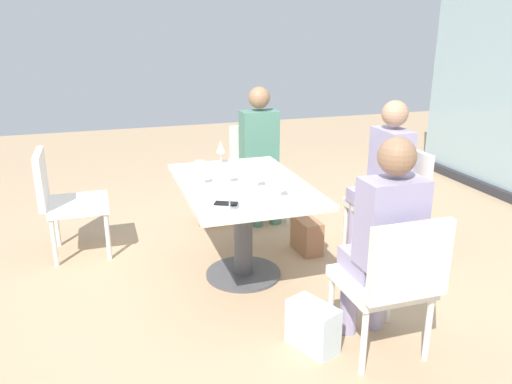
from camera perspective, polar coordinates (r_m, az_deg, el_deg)
ground_plane at (r=3.86m, az=-1.43°, el=-9.34°), size 12.00×12.00×0.00m
dining_table_main at (r=3.64m, az=-1.50°, el=-1.69°), size 1.30×0.87×0.73m
chair_far_left at (r=4.86m, az=0.16°, el=2.92°), size 0.50×0.46×0.87m
chair_near_window at (r=4.16m, az=15.23°, el=-0.48°), size 0.46×0.51×0.87m
chair_far_right at (r=2.86m, az=15.02°, el=-9.31°), size 0.50×0.46×0.87m
chair_front_left at (r=4.28m, az=-20.84°, el=-0.50°), size 0.46×0.50×0.87m
person_far_left at (r=4.71m, az=0.58°, el=4.96°), size 0.39×0.34×1.26m
person_near_window at (r=4.04m, az=14.16°, el=2.09°), size 0.34×0.39×1.26m
person_far_right at (r=2.86m, az=14.20°, el=-4.76°), size 0.39×0.34×1.26m
wine_glass_0 at (r=2.99m, az=-3.02°, el=0.15°), size 0.07×0.07×0.18m
wine_glass_1 at (r=3.44m, az=0.16°, el=2.63°), size 0.07×0.07×0.18m
wine_glass_2 at (r=4.06m, az=-4.02°, el=5.06°), size 0.07×0.07×0.18m
wine_glass_3 at (r=3.53m, az=-2.99°, el=3.06°), size 0.07×0.07×0.18m
wine_glass_4 at (r=3.23m, az=2.76°, el=1.58°), size 0.07×0.07×0.18m
wine_glass_5 at (r=3.52m, az=-6.00°, el=2.92°), size 0.07×0.07×0.18m
coffee_cup at (r=3.83m, az=-6.38°, el=2.83°), size 0.08×0.08×0.09m
cell_phone_on_table at (r=3.16m, az=-3.40°, el=-1.30°), size 0.13×0.16×0.01m
handbag_0 at (r=4.81m, az=-5.15°, el=-1.79°), size 0.34×0.28×0.28m
handbag_1 at (r=4.20m, az=5.76°, el=-4.90°), size 0.31×0.18×0.28m
handbag_2 at (r=3.03m, az=6.44°, el=-14.85°), size 0.34×0.27×0.28m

